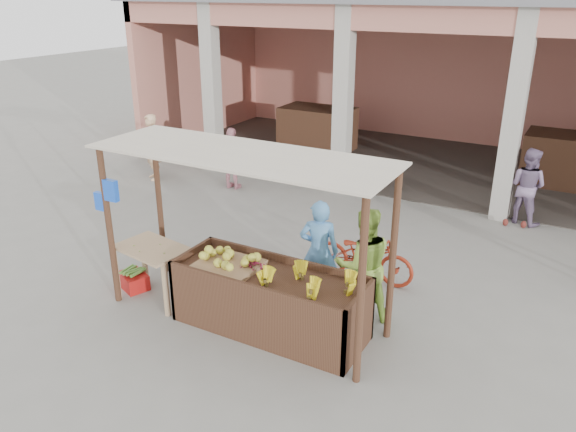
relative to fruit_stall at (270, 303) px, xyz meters
The scene contains 18 objects.
ground 0.64m from the fruit_stall, behind, with size 60.00×60.00×0.00m, color gray.
market_building 9.23m from the fruit_stall, 92.86° to the left, with size 14.40×6.40×4.20m.
fruit_stall is the anchor object (origin of this frame).
stall_awning 1.66m from the fruit_stall, behind, with size 4.09×1.35×2.39m.
banana_heap 0.74m from the fruit_stall, ahead, with size 1.08×0.59×0.20m, color gold, non-canonical shape.
melon_tray 0.80m from the fruit_stall, behind, with size 0.84×0.72×0.22m.
berry_heap 0.56m from the fruit_stall, behind, with size 0.45×0.37×0.14m, color maroon.
side_table 1.93m from the fruit_stall, behind, with size 1.14×0.85×0.84m.
papaya_pile 1.98m from the fruit_stall, behind, with size 0.70×0.40×0.20m, color #438A2D, non-canonical shape.
red_crate 2.43m from the fruit_stall, behind, with size 0.47×0.34×0.24m, color #B11512.
plantain_bundle 2.41m from the fruit_stall, behind, with size 0.39×0.27×0.08m, color #528630, non-canonical shape.
produce_sacks 5.81m from the fruit_stall, 66.16° to the left, with size 0.73×0.46×0.56m.
vendor_blue 1.13m from the fruit_stall, 77.86° to the left, with size 0.63×0.46×1.67m, color #579ADC.
vendor_green 1.38m from the fruit_stall, 41.89° to the left, with size 0.83×0.48×1.73m, color #8AB13D.
motorcycle 2.00m from the fruit_stall, 73.28° to the left, with size 1.69×0.58×0.88m, color maroon.
shopper_b 5.87m from the fruit_stall, 129.08° to the left, with size 0.89×0.47×1.51m, color #CC8590.
shopper_e 7.14m from the fruit_stall, 144.00° to the left, with size 0.61×0.46×1.63m, color #EEBA8B.
shopper_f 6.15m from the fruit_stall, 66.70° to the left, with size 0.80×0.46×1.65m, color gray.
Camera 1 is at (3.87, -5.56, 4.30)m, focal length 35.00 mm.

